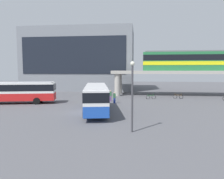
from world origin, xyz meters
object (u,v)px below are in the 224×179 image
bus_secondary (17,90)px  bicycle_brown (178,96)px  bus_main (96,96)px  pedestrian_walking_across (110,96)px  pedestrian_by_bike_rack (114,98)px  train (192,61)px  station_building (81,60)px  bicycle_green (151,97)px

bus_secondary → bicycle_brown: bus_secondary is taller
bus_main → pedestrian_walking_across: bearing=86.6°
bus_secondary → pedestrian_by_bike_rack: (14.44, 1.99, -1.19)m
pedestrian_by_bike_rack → bus_secondary: bearing=-172.2°
train → bicycle_brown: size_ratio=11.30×
station_building → bicycle_green: 26.19m
bicycle_brown → pedestrian_walking_across: bearing=-157.1°
station_building → bus_main: size_ratio=2.40×
bus_main → bus_secondary: bearing=157.9°
pedestrian_walking_across → bicycle_green: bearing=28.7°
bicycle_brown → bus_main: bearing=-130.5°
train → pedestrian_by_bike_rack: train is taller
station_building → train: (25.37, -12.37, -0.80)m
bus_secondary → bicycle_green: (20.22, 7.54, -1.63)m
station_building → bus_secondary: 26.71m
bicycle_green → pedestrian_walking_across: pedestrian_walking_across is taller
pedestrian_walking_across → train: bearing=33.0°
station_building → bicycle_green: (17.17, -18.38, -7.29)m
bicycle_green → pedestrian_by_bike_rack: size_ratio=1.03×
bus_main → station_building: bearing=107.7°
bicycle_brown → station_building: bearing=142.0°
bicycle_green → pedestrian_walking_across: size_ratio=0.97×
pedestrian_by_bike_rack → pedestrian_walking_across: bearing=114.2°
station_building → bicycle_brown: size_ratio=16.21×
train → bus_secondary: (-28.42, -13.55, -4.86)m
pedestrian_walking_across → bus_main: bearing=-93.4°
train → pedestrian_walking_across: train is taller
bicycle_green → pedestrian_by_bike_rack: bearing=-136.2°
station_building → bicycle_brown: (21.98, -17.16, -7.29)m
train → bus_secondary: train is taller
station_building → bicycle_green: size_ratio=15.66×
bicycle_brown → pedestrian_walking_across: 12.46m
bicycle_green → pedestrian_by_bike_rack: pedestrian_by_bike_rack is taller
bicycle_green → pedestrian_walking_across: bearing=-151.3°
bus_main → bus_secondary: 14.06m
pedestrian_walking_across → pedestrian_by_bike_rack: bearing=-65.8°
bus_main → bicycle_green: 14.79m
train → bicycle_green: size_ratio=10.92×
station_building → pedestrian_by_bike_rack: station_building is taller
train → bus_main: (-15.39, -18.84, -4.86)m
station_building → bus_main: bearing=-72.3°
bus_main → bicycle_brown: 18.55m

